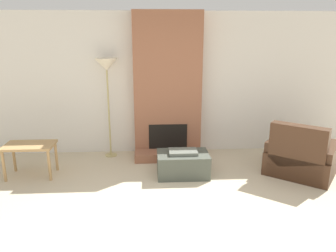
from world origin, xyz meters
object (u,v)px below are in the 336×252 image
Objects in this scene: ottoman at (183,164)px; floor_lamp_left at (107,68)px; armchair at (300,159)px; side_table at (30,149)px.

floor_lamp_left reaches higher than ottoman.
ottoman is 0.60× the size of armchair.
side_table is (-4.32, 0.20, 0.19)m from armchair.
side_table is 0.43× the size of floor_lamp_left.
ottoman is 1.07× the size of side_table.
floor_lamp_left is at bearing 20.10° from armchair.
armchair is at bearing -2.52° from ottoman.
floor_lamp_left is (-1.26, 0.95, 1.43)m from ottoman.
ottoman is 2.44m from side_table.
side_table reaches higher than ottoman.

